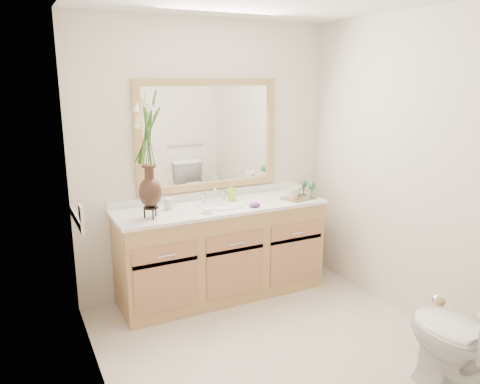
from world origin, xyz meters
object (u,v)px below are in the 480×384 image
flower_vase (148,143)px  tumbler (168,204)px  toilet (464,344)px  tray (299,198)px  soap_bottle (232,193)px

flower_vase → tumbler: flower_vase is taller
toilet → tray: bearing=-90.9°
tumbler → tray: 1.19m
tumbler → soap_bottle: (0.60, 0.02, 0.02)m
toilet → tray: 1.88m
flower_vase → tumbler: size_ratio=9.26×
toilet → tray: (0.03, 1.83, 0.47)m
tumbler → toilet: bearing=-60.3°
soap_bottle → tray: bearing=-4.4°
flower_vase → tray: (1.37, -0.02, -0.58)m
tumbler → tray: tumbler is taller
toilet → flower_vase: (-1.34, 1.84, 1.05)m
flower_vase → soap_bottle: flower_vase is taller
toilet → tumbler: tumbler is taller
toilet → flower_vase: bearing=-53.9°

